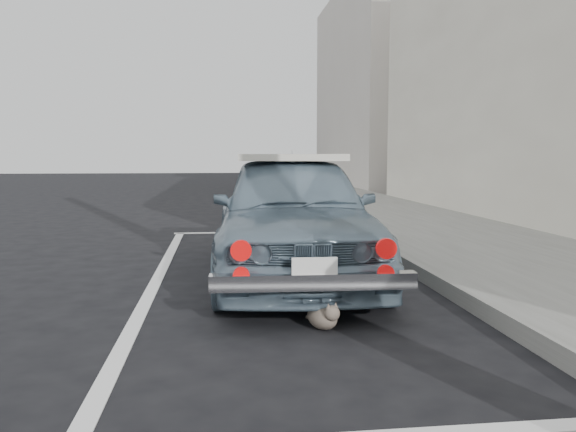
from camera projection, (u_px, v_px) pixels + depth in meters
The scene contains 6 objects.
ground at pixel (267, 397), 3.01m from camera, with size 80.00×80.00×0.00m, color black.
building_far at pixel (380, 90), 23.08m from camera, with size 3.50×10.00×8.00m, color beige.
pline_front at pixel (264, 232), 9.48m from camera, with size 3.00×0.12×0.01m, color silver.
pline_side at pixel (157, 279), 5.86m from camera, with size 0.12×7.00×0.01m, color silver.
retro_coupe at pixel (291, 213), 5.95m from camera, with size 1.75×4.02×1.35m.
cat at pixel (323, 316), 4.17m from camera, with size 0.29×0.41×0.23m.
Camera 1 is at (-0.24, -2.88, 1.29)m, focal length 35.00 mm.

